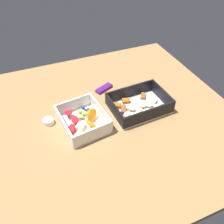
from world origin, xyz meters
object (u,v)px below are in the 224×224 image
candy_bar (104,88)px  paper_cup_liner (49,121)px  pasta_container (139,106)px  fruit_bowl (83,120)px

candy_bar → paper_cup_liner: bearing=-156.5°
pasta_container → candy_bar: pasta_container is taller
fruit_bowl → paper_cup_liner: (-10.34, 4.70, -0.95)cm
pasta_container → fruit_bowl: size_ratio=1.15×
pasta_container → paper_cup_liner: 30.70cm
fruit_bowl → candy_bar: size_ratio=2.50×
fruit_bowl → paper_cup_liner: fruit_bowl is taller
candy_bar → pasta_container: bearing=-64.2°
pasta_container → fruit_bowl: same height
fruit_bowl → candy_bar: bearing=49.1°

